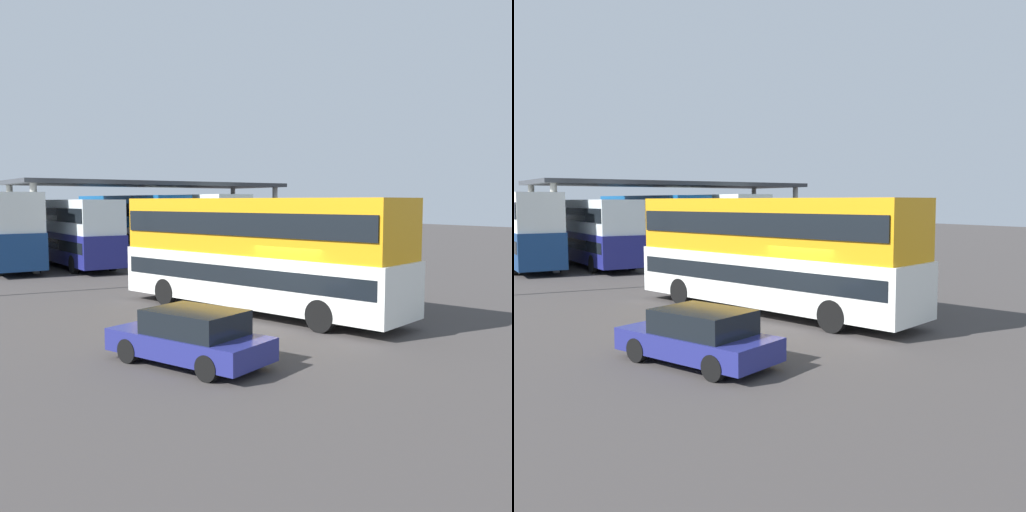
# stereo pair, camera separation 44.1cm
# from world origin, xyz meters

# --- Properties ---
(ground_plane) EXTENTS (140.00, 140.00, 0.00)m
(ground_plane) POSITION_xyz_m (0.00, 0.00, 0.00)
(ground_plane) COLOR #3E3938
(double_decker_main) EXTENTS (5.22, 11.71, 4.02)m
(double_decker_main) POSITION_xyz_m (0.17, 2.58, 2.21)
(double_decker_main) COLOR white
(double_decker_main) RESTS_ON ground_plane
(parked_hatchback) EXTENTS (2.98, 4.42, 1.35)m
(parked_hatchback) POSITION_xyz_m (-4.88, -1.99, 0.67)
(parked_hatchback) COLOR navy
(parked_hatchback) RESTS_ON ground_plane
(double_decker_near_canopy) EXTENTS (2.79, 11.36, 4.39)m
(double_decker_near_canopy) POSITION_xyz_m (-4.24, 22.20, 2.40)
(double_decker_near_canopy) COLOR navy
(double_decker_near_canopy) RESTS_ON ground_plane
(double_decker_mid_row) EXTENTS (2.50, 11.06, 4.00)m
(double_decker_mid_row) POSITION_xyz_m (-0.61, 20.74, 2.20)
(double_decker_mid_row) COLOR navy
(double_decker_mid_row) RESTS_ON ground_plane
(double_decker_far_right) EXTENTS (3.56, 11.69, 4.28)m
(double_decker_far_right) POSITION_xyz_m (4.00, 22.97, 2.34)
(double_decker_far_right) COLOR white
(double_decker_far_right) RESTS_ON ground_plane
(double_decker_end_of_row) EXTENTS (2.77, 11.42, 4.34)m
(double_decker_end_of_row) POSITION_xyz_m (7.74, 20.96, 2.38)
(double_decker_end_of_row) COLOR navy
(double_decker_end_of_row) RESTS_ON ground_plane
(depot_canopy) EXTENTS (17.64, 6.83, 5.15)m
(depot_canopy) POSITION_xyz_m (4.76, 21.26, 4.81)
(depot_canopy) COLOR #33353A
(depot_canopy) RESTS_ON ground_plane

